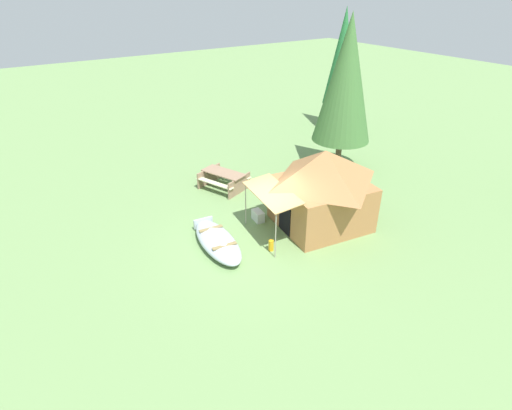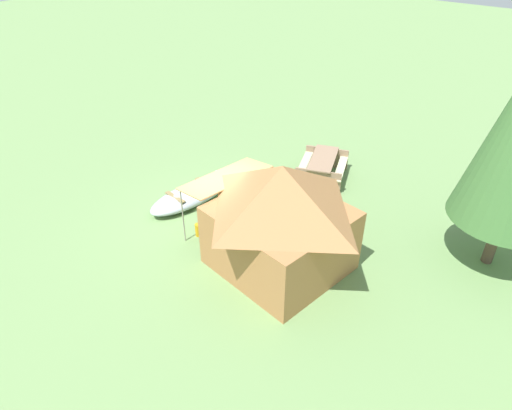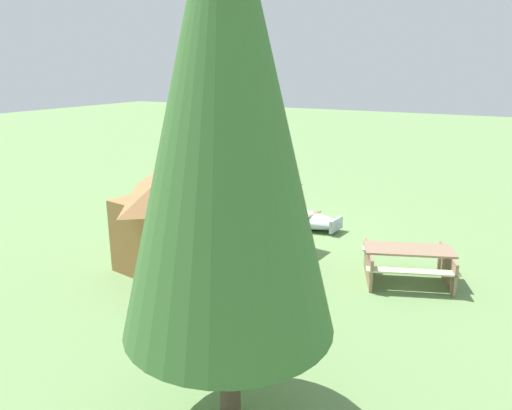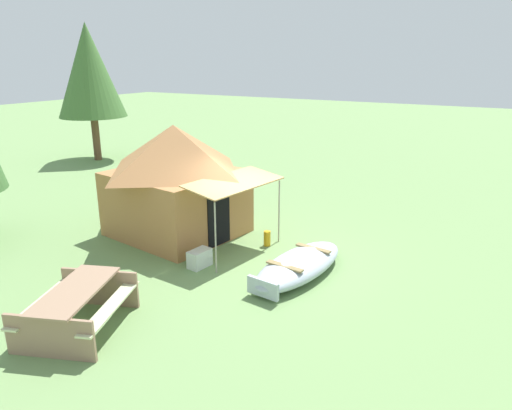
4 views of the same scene
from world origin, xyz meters
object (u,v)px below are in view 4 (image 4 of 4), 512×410
Objects in this scene: picnic_table at (77,304)px; pine_tree_far_center at (89,71)px; beached_rowboat at (299,265)px; canvas_cabin_tent at (176,179)px; fuel_can at (267,238)px; cooler_box at (200,258)px.

pine_tree_far_center reaches higher than picnic_table.
pine_tree_far_center is at bearing 64.24° from beached_rowboat.
pine_tree_far_center is (6.25, 12.95, 3.65)m from beached_rowboat.
beached_rowboat is at bearing -115.76° from pine_tree_far_center.
canvas_cabin_tent reaches higher than picnic_table.
pine_tree_far_center reaches higher than canvas_cabin_tent.
picnic_table reaches higher than fuel_can.
fuel_can is (1.12, 1.38, -0.05)m from beached_rowboat.
canvas_cabin_tent is at bearing -121.23° from pine_tree_far_center.
canvas_cabin_tent is 11.87× the size of fuel_can.
pine_tree_far_center is (10.00, 10.56, 3.42)m from picnic_table.
canvas_cabin_tent is 10.92m from pine_tree_far_center.
beached_rowboat is 14.83m from pine_tree_far_center.
beached_rowboat is at bearing -32.47° from picnic_table.
beached_rowboat is 1.32× the size of picnic_table.
canvas_cabin_tent is 2.60m from cooler_box.
cooler_box is (-0.70, 2.09, -0.04)m from beached_rowboat.
picnic_table is 0.39× the size of pine_tree_far_center.
fuel_can is at bearing -11.63° from picnic_table.
canvas_cabin_tent reaches higher than cooler_box.
pine_tree_far_center is (5.52, 9.11, 2.41)m from canvas_cabin_tent.
pine_tree_far_center reaches higher than fuel_can.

